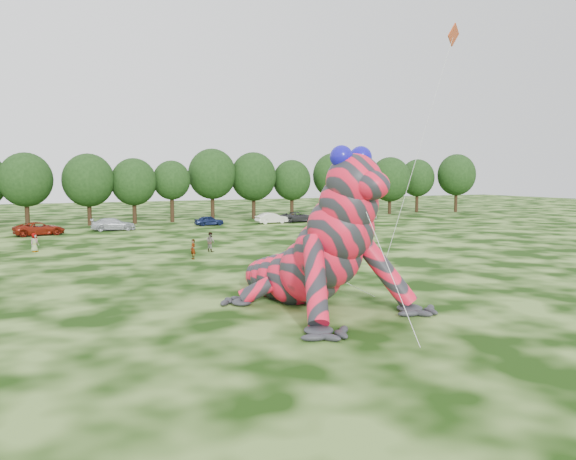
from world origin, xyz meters
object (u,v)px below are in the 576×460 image
(tree_14, at_px, (362,186))
(car_5, at_px, (272,218))
(spectator_5, at_px, (307,247))
(car_3, at_px, (113,224))
(tree_8, at_px, (134,191))
(tree_11, at_px, (254,186))
(tree_7, at_px, (89,190))
(spectator_1, at_px, (210,242))
(inflatable_gecko, at_px, (296,226))
(tree_13, at_px, (334,185))
(spectator_4, at_px, (34,242))
(tree_12, at_px, (292,189))
(tree_6, at_px, (26,190))
(tree_15, at_px, (390,186))
(flying_kite, at_px, (448,53))
(spectator_3, at_px, (367,229))
(car_6, at_px, (298,217))
(tree_16, at_px, (417,186))
(tree_10, at_px, (212,184))
(tree_17, at_px, (456,183))
(car_2, at_px, (39,229))
(car_7, at_px, (362,215))
(tree_9, at_px, (172,191))
(spectator_2, at_px, (314,231))

(tree_14, xyz_separation_m, car_5, (-20.62, -9.56, -3.97))
(spectator_5, bearing_deg, car_3, 90.89)
(tree_8, bearing_deg, tree_11, 3.84)
(tree_7, xyz_separation_m, spectator_5, (13.04, -37.77, -3.84))
(tree_14, xyz_separation_m, spectator_1, (-36.60, -33.02, -3.84))
(inflatable_gecko, height_order, car_5, inflatable_gecko)
(tree_8, xyz_separation_m, spectator_5, (7.18, -37.95, -3.57))
(spectator_5, bearing_deg, tree_13, 37.74)
(car_5, bearing_deg, tree_11, -10.60)
(tree_14, bearing_deg, spectator_4, -152.24)
(tree_14, bearing_deg, tree_12, -175.82)
(tree_6, bearing_deg, tree_14, 2.29)
(tree_15, distance_m, car_5, 27.34)
(flying_kite, distance_m, tree_12, 53.55)
(spectator_4, xyz_separation_m, spectator_3, (32.51, -2.86, 0.07))
(tree_11, bearing_deg, spectator_5, -105.45)
(car_3, height_order, car_6, car_3)
(inflatable_gecko, distance_m, flying_kite, 15.40)
(tree_16, bearing_deg, tree_14, -176.90)
(tree_10, bearing_deg, tree_17, -2.46)
(tree_12, xyz_separation_m, tree_14, (13.45, 0.98, 0.21))
(car_2, xyz_separation_m, car_7, (44.29, 3.29, -0.07))
(car_3, height_order, car_7, car_3)
(tree_13, height_order, car_6, tree_13)
(car_5, distance_m, spectator_4, 34.47)
(flying_kite, bearing_deg, car_2, 120.13)
(car_7, bearing_deg, car_3, 92.03)
(tree_10, bearing_deg, tree_16, 1.20)
(tree_10, height_order, tree_14, tree_10)
(tree_14, height_order, tree_15, tree_15)
(tree_9, xyz_separation_m, car_3, (-9.28, -8.83, -3.59))
(tree_6, bearing_deg, car_7, -8.77)
(tree_6, bearing_deg, spectator_5, -61.41)
(tree_12, relative_size, car_6, 1.72)
(tree_11, bearing_deg, car_7, -31.15)
(flying_kite, height_order, car_3, flying_kite)
(tree_12, bearing_deg, tree_10, 176.20)
(tree_8, relative_size, tree_16, 0.95)
(tree_10, bearing_deg, car_5, -59.94)
(tree_12, distance_m, spectator_1, 39.69)
(car_5, bearing_deg, inflatable_gecko, 153.56)
(flying_kite, xyz_separation_m, car_7, (21.34, 42.84, -13.59))
(tree_13, relative_size, car_7, 2.17)
(tree_6, bearing_deg, tree_7, 0.92)
(tree_10, bearing_deg, flying_kite, -90.95)
(tree_7, relative_size, car_2, 1.77)
(tree_6, xyz_separation_m, tree_13, (44.69, 0.44, 0.32))
(inflatable_gecko, bearing_deg, car_2, 90.85)
(car_5, height_order, spectator_4, spectator_4)
(car_6, distance_m, spectator_2, 20.71)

